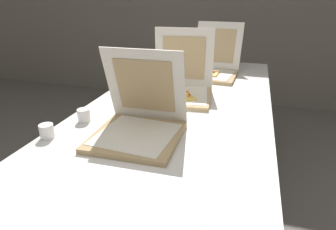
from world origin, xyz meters
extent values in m
cube|color=silver|center=(0.00, 0.67, 0.73)|extent=(0.94, 2.43, 0.03)
cylinder|color=#38383D|center=(-0.40, 1.81, 0.36)|extent=(0.04, 0.04, 0.71)
cylinder|color=#38383D|center=(0.40, 1.81, 0.36)|extent=(0.04, 0.04, 0.71)
cube|color=tan|center=(-0.07, 0.35, 0.75)|extent=(0.35, 0.35, 0.02)
cube|color=silver|center=(-0.07, 0.34, 0.77)|extent=(0.32, 0.32, 0.00)
cube|color=silver|center=(-0.07, 0.47, 0.93)|extent=(0.35, 0.11, 0.33)
cube|color=tan|center=(-0.07, 0.46, 0.93)|extent=(0.25, 0.08, 0.24)
cube|color=tan|center=(-0.02, 0.86, 0.75)|extent=(0.38, 0.38, 0.02)
cube|color=silver|center=(-0.03, 0.87, 0.77)|extent=(0.37, 0.37, 0.00)
cube|color=silver|center=(-0.04, 1.03, 0.94)|extent=(0.34, 0.05, 0.35)
cube|color=tan|center=(-0.04, 1.02, 0.94)|extent=(0.25, 0.03, 0.25)
cube|color=#EAC156|center=(0.03, 0.82, 0.77)|extent=(0.12, 0.13, 0.01)
cube|color=tan|center=(-0.01, 0.87, 0.77)|extent=(0.07, 0.06, 0.02)
sphere|color=orange|center=(0.04, 0.81, 0.78)|extent=(0.02, 0.02, 0.02)
sphere|color=red|center=(0.04, 0.83, 0.78)|extent=(0.02, 0.02, 0.02)
cube|color=tan|center=(0.08, 1.36, 0.75)|extent=(0.36, 0.36, 0.02)
cube|color=silver|center=(0.07, 1.37, 0.77)|extent=(0.34, 0.34, 0.00)
cube|color=silver|center=(0.09, 1.59, 0.93)|extent=(0.35, 0.14, 0.33)
cube|color=tan|center=(0.09, 1.59, 0.93)|extent=(0.25, 0.10, 0.23)
cube|color=#EAC156|center=(0.10, 1.33, 0.77)|extent=(0.06, 0.11, 0.01)
cube|color=tan|center=(0.10, 1.38, 0.77)|extent=(0.06, 0.03, 0.02)
sphere|color=red|center=(0.10, 1.35, 0.78)|extent=(0.02, 0.02, 0.02)
sphere|color=red|center=(0.09, 1.30, 0.78)|extent=(0.02, 0.02, 0.02)
cylinder|color=white|center=(-0.26, 1.07, 0.77)|extent=(0.06, 0.06, 0.06)
cylinder|color=white|center=(-0.43, 0.25, 0.77)|extent=(0.06, 0.06, 0.06)
cylinder|color=white|center=(-0.33, 0.76, 0.77)|extent=(0.06, 0.06, 0.06)
cylinder|color=white|center=(-0.37, 0.44, 0.77)|extent=(0.06, 0.06, 0.06)
camera|label=1|loc=(0.34, -0.61, 1.30)|focal=30.69mm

